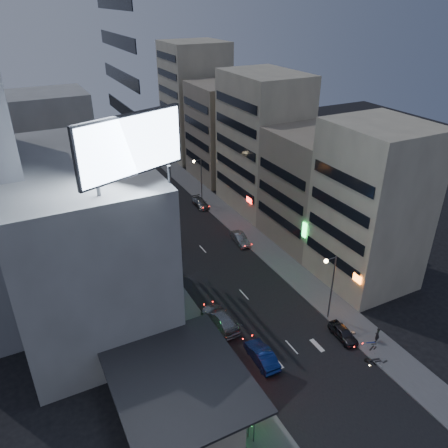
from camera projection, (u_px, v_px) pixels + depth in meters
ground at (316, 374)px, 41.84m from camera, size 180.00×180.00×0.00m
sidewalk_left at (140, 249)px, 62.21m from camera, size 4.00×120.00×0.12m
sidewalk_right at (238, 225)px, 68.66m from camera, size 4.00×120.00×0.12m
food_court at (171, 398)px, 36.89m from camera, size 11.00×13.00×3.88m
white_building at (79, 240)px, 46.54m from camera, size 14.00×24.00×18.00m
shophouse_near at (371, 207)px, 51.49m from camera, size 10.00×11.00×20.00m
shophouse_mid at (313, 188)px, 61.68m from camera, size 11.00×12.00×16.00m
shophouse_far at (262, 143)px, 70.32m from camera, size 10.00×14.00×22.00m
far_left_a at (57, 159)px, 66.36m from camera, size 11.00×10.00×20.00m
far_left_b at (45, 151)px, 77.56m from camera, size 12.00×10.00×15.00m
far_right_a at (223, 132)px, 83.27m from camera, size 11.00×12.00×18.00m
far_right_b at (195, 101)px, 93.09m from camera, size 12.00×12.00×24.00m
billboard at (131, 146)px, 34.36m from camera, size 9.52×3.75×6.20m
street_lamp_right_near at (330, 279)px, 46.44m from camera, size 1.60×0.44×8.02m
street_lamp_left at (172, 238)px, 54.28m from camera, size 1.60×0.44×8.02m
street_lamp_right_far at (199, 175)px, 73.22m from camera, size 1.60×0.44×8.02m
parked_car_right_near at (343, 333)px, 45.93m from camera, size 1.77×3.90×1.30m
parked_car_right_mid at (240, 238)px, 63.60m from camera, size 1.81×4.38×1.41m
parked_car_left at (163, 246)px, 61.39m from camera, size 3.29×6.14×1.64m
parked_car_right_far at (201, 203)px, 74.55m from camera, size 1.95×4.55×1.31m
road_car_blue at (262, 355)px, 42.91m from camera, size 1.88×4.89×1.59m
road_car_silver at (220, 318)px, 47.67m from camera, size 2.70×6.05×1.72m
person at (377, 335)px, 45.17m from camera, size 0.78×0.66×1.80m
scooter_black_a at (380, 353)px, 43.22m from camera, size 1.14×2.04×1.19m
scooter_silver_a at (385, 354)px, 43.21m from camera, size 0.70×1.76×1.06m
scooter_blue at (376, 338)px, 45.31m from camera, size 1.10×1.70×0.99m
scooter_black_b at (374, 341)px, 44.86m from camera, size 1.07×1.68×0.98m
scooter_silver_b at (355, 328)px, 46.66m from camera, size 1.16×1.83×1.06m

